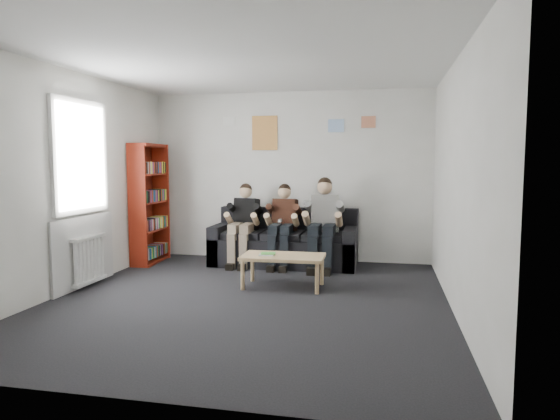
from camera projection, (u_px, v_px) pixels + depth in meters
name	position (u px, v px, depth m)	size (l,w,h in m)	color
room_shell	(247.00, 183.00, 5.61)	(5.00, 5.00, 5.00)	black
sofa	(285.00, 244.00, 7.74)	(2.21, 0.90, 0.85)	black
bookshelf	(150.00, 204.00, 7.81)	(0.28, 0.84, 1.87)	maroon
coffee_table	(283.00, 259.00, 6.29)	(1.03, 0.57, 0.41)	tan
game_cases	(267.00, 254.00, 6.29)	(0.20, 0.16, 0.03)	silver
person_left	(243.00, 224.00, 7.64)	(0.36, 0.78, 1.25)	black
person_middle	(282.00, 225.00, 7.51)	(0.36, 0.78, 1.25)	#482418
person_right	(323.00, 224.00, 7.38)	(0.42, 0.89, 1.36)	white
radiator	(89.00, 259.00, 6.34)	(0.10, 0.64, 0.60)	white
window	(82.00, 206.00, 6.29)	(0.05, 1.30, 2.36)	white
poster_large	(265.00, 133.00, 8.05)	(0.42, 0.01, 0.55)	#EEC554
poster_blue	(336.00, 126.00, 7.81)	(0.25, 0.01, 0.20)	#4590ED
poster_pink	(368.00, 122.00, 7.70)	(0.22, 0.01, 0.18)	#B63969
poster_sign	(229.00, 121.00, 8.15)	(0.20, 0.01, 0.14)	white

